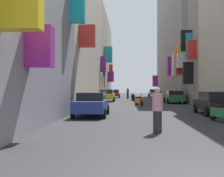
# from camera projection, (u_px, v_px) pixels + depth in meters

# --- Properties ---
(ground_plane) EXTENTS (140.00, 140.00, 0.00)m
(ground_plane) POSITION_uv_depth(u_px,v_px,m) (140.00, 102.00, 35.53)
(ground_plane) COLOR #2D2D30
(building_left_mid_a) EXTENTS (7.17, 21.20, 14.00)m
(building_left_mid_a) POSITION_uv_depth(u_px,v_px,m) (64.00, 36.00, 30.51)
(building_left_mid_a) COLOR #B2A899
(building_left_mid_a) RESTS_ON ground
(building_left_mid_b) EXTENTS (7.27, 24.81, 14.07)m
(building_left_mid_b) POSITION_uv_depth(u_px,v_px,m) (91.00, 58.00, 53.49)
(building_left_mid_b) COLOR #9E9384
(building_left_mid_b) RESTS_ON ground
(building_right_mid_a) EXTENTS (7.13, 4.64, 12.27)m
(building_right_mid_a) POSITION_uv_depth(u_px,v_px,m) (223.00, 43.00, 29.41)
(building_right_mid_a) COLOR gray
(building_right_mid_a) RESTS_ON ground
(building_right_mid_b) EXTENTS (7.36, 3.96, 15.00)m
(building_right_mid_b) POSITION_uv_depth(u_px,v_px,m) (211.00, 37.00, 33.70)
(building_right_mid_b) COLOR slate
(building_right_mid_b) RESTS_ON ground
(building_right_mid_c) EXTENTS (7.09, 29.43, 20.99)m
(building_right_mid_c) POSITION_uv_depth(u_px,v_px,m) (184.00, 36.00, 50.37)
(building_right_mid_c) COLOR gray
(building_right_mid_c) RESTS_ON ground
(parked_car_yellow) EXTENTS (1.93, 3.95, 1.48)m
(parked_car_yellow) POSITION_uv_depth(u_px,v_px,m) (107.00, 95.00, 37.14)
(parked_car_yellow) COLOR gold
(parked_car_yellow) RESTS_ON ground
(parked_car_black) EXTENTS (1.85, 4.45, 1.44)m
(parked_car_black) POSITION_uv_depth(u_px,v_px,m) (214.00, 103.00, 18.72)
(parked_car_black) COLOR black
(parked_car_black) RESTS_ON ground
(parked_car_silver) EXTENTS (1.91, 4.10, 1.42)m
(parked_car_silver) POSITION_uv_depth(u_px,v_px,m) (153.00, 93.00, 59.13)
(parked_car_silver) COLOR #B7B7BC
(parked_car_silver) RESTS_ON ground
(parked_car_red) EXTENTS (1.92, 4.46, 1.40)m
(parked_car_red) POSITION_uv_depth(u_px,v_px,m) (114.00, 93.00, 52.31)
(parked_car_red) COLOR #B21E1E
(parked_car_red) RESTS_ON ground
(parked_car_blue) EXTENTS (1.91, 4.29, 1.40)m
(parked_car_blue) POSITION_uv_depth(u_px,v_px,m) (92.00, 104.00, 17.72)
(parked_car_blue) COLOR navy
(parked_car_blue) RESTS_ON ground
(parked_car_green) EXTENTS (1.91, 4.23, 1.38)m
(parked_car_green) POSITION_uv_depth(u_px,v_px,m) (174.00, 97.00, 32.86)
(parked_car_green) COLOR #236638
(parked_car_green) RESTS_ON ground
(scooter_orange) EXTENTS (0.78, 1.84, 1.13)m
(scooter_orange) POSITION_uv_depth(u_px,v_px,m) (139.00, 101.00, 28.35)
(scooter_orange) COLOR orange
(scooter_orange) RESTS_ON ground
(scooter_green) EXTENTS (0.73, 1.92, 1.13)m
(scooter_green) POSITION_uv_depth(u_px,v_px,m) (221.00, 112.00, 14.75)
(scooter_green) COLOR #287F3D
(scooter_green) RESTS_ON ground
(scooter_black) EXTENTS (0.53, 1.81, 1.13)m
(scooter_black) POSITION_uv_depth(u_px,v_px,m) (133.00, 97.00, 39.74)
(scooter_black) COLOR black
(scooter_black) RESTS_ON ground
(pedestrian_crossing) EXTENTS (0.46, 0.46, 1.71)m
(pedestrian_crossing) POSITION_uv_depth(u_px,v_px,m) (128.00, 93.00, 46.26)
(pedestrian_crossing) COLOR #313131
(pedestrian_crossing) RESTS_ON ground
(pedestrian_near_left) EXTENTS (0.49, 0.49, 1.67)m
(pedestrian_near_left) POSITION_uv_depth(u_px,v_px,m) (105.00, 96.00, 32.62)
(pedestrian_near_left) COLOR #3D3D3D
(pedestrian_near_left) RESTS_ON ground
(pedestrian_near_right) EXTENTS (0.40, 0.40, 1.69)m
(pedestrian_near_right) POSITION_uv_depth(u_px,v_px,m) (157.00, 110.00, 11.02)
(pedestrian_near_right) COLOR #2A2A2A
(pedestrian_near_right) RESTS_ON ground
(traffic_light_far_corner) EXTENTS (0.26, 0.34, 4.09)m
(traffic_light_far_corner) POSITION_uv_depth(u_px,v_px,m) (104.00, 80.00, 40.63)
(traffic_light_far_corner) COLOR #2D2D2D
(traffic_light_far_corner) RESTS_ON ground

